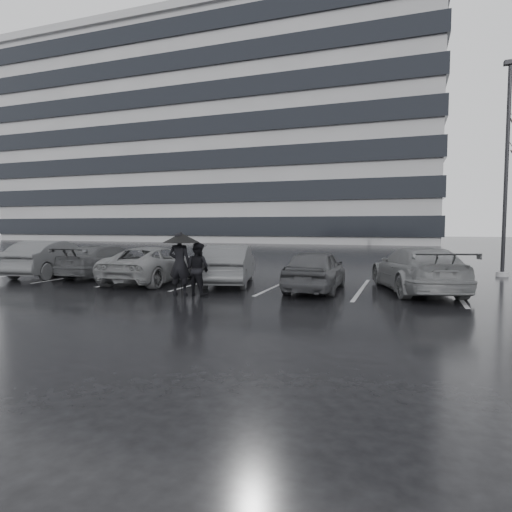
{
  "coord_description": "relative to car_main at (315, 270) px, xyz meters",
  "views": [
    {
      "loc": [
        4.75,
        -11.52,
        2.03
      ],
      "look_at": [
        0.32,
        1.0,
        1.1
      ],
      "focal_mm": 30.0,
      "sensor_mm": 36.0,
      "label": 1
    }
  ],
  "objects": [
    {
      "name": "ground",
      "position": [
        -2.05,
        -1.68,
        -0.66
      ],
      "size": [
        160.0,
        160.0,
        0.0
      ],
      "primitive_type": "plane",
      "color": "black",
      "rests_on": "ground"
    },
    {
      "name": "office_building",
      "position": [
        -24.05,
        46.32,
        13.68
      ],
      "size": [
        61.0,
        26.0,
        29.0
      ],
      "color": "gray",
      "rests_on": "ground"
    },
    {
      "name": "car_main",
      "position": [
        0.0,
        0.0,
        0.0
      ],
      "size": [
        1.62,
        3.89,
        1.31
      ],
      "primitive_type": "imported",
      "rotation": [
        0.0,
        0.0,
        3.16
      ],
      "color": "black",
      "rests_on": "ground"
    },
    {
      "name": "car_west_a",
      "position": [
        -3.16,
        0.54,
        0.02
      ],
      "size": [
        2.48,
        4.37,
        1.36
      ],
      "primitive_type": "imported",
      "rotation": [
        0.0,
        0.0,
        3.41
      ],
      "color": "#2D2D2F",
      "rests_on": "ground"
    },
    {
      "name": "car_west_b",
      "position": [
        -5.94,
        0.15,
        -0.01
      ],
      "size": [
        2.37,
        4.73,
        1.29
      ],
      "primitive_type": "imported",
      "rotation": [
        0.0,
        0.0,
        3.19
      ],
      "color": "#4C4C4F",
      "rests_on": "ground"
    },
    {
      "name": "car_west_c",
      "position": [
        -8.69,
        0.93,
        -0.02
      ],
      "size": [
        1.81,
        4.4,
        1.28
      ],
      "primitive_type": "imported",
      "rotation": [
        0.0,
        0.0,
        3.14
      ],
      "color": "black",
      "rests_on": "ground"
    },
    {
      "name": "car_west_d",
      "position": [
        -10.95,
        0.36,
        0.06
      ],
      "size": [
        2.25,
        4.57,
        1.44
      ],
      "primitive_type": "imported",
      "rotation": [
        0.0,
        0.0,
        3.31
      ],
      "color": "#2D2D2F",
      "rests_on": "ground"
    },
    {
      "name": "car_east",
      "position": [
        3.02,
        0.82,
        0.04
      ],
      "size": [
        3.25,
        5.18,
        1.4
      ],
      "primitive_type": "imported",
      "rotation": [
        0.0,
        0.0,
        3.43
      ],
      "color": "#4C4C4F",
      "rests_on": "ground"
    },
    {
      "name": "pedestrian_left",
      "position": [
        -3.61,
        -2.14,
        0.26
      ],
      "size": [
        0.71,
        0.5,
        1.84
      ],
      "primitive_type": "imported",
      "rotation": [
        0.0,
        0.0,
        3.23
      ],
      "color": "black",
      "rests_on": "ground"
    },
    {
      "name": "pedestrian_right",
      "position": [
        -3.09,
        -1.99,
        0.12
      ],
      "size": [
        0.87,
        0.75,
        1.55
      ],
      "primitive_type": "imported",
      "rotation": [
        0.0,
        0.0,
        2.9
      ],
      "color": "black",
      "rests_on": "ground"
    },
    {
      "name": "umbrella",
      "position": [
        -3.53,
        -2.16,
        1.03
      ],
      "size": [
        1.09,
        1.09,
        1.85
      ],
      "color": "black",
      "rests_on": "ground"
    },
    {
      "name": "lamp_post",
      "position": [
        6.35,
        6.31,
        3.23
      ],
      "size": [
        0.46,
        0.46,
        8.5
      ],
      "rotation": [
        0.0,
        0.0,
        -0.07
      ],
      "color": "gray",
      "rests_on": "ground"
    },
    {
      "name": "stall_stripes",
      "position": [
        -2.85,
        0.82,
        -0.66
      ],
      "size": [
        19.72,
        5.0,
        0.0
      ],
      "color": "#A4A4A6",
      "rests_on": "ground"
    }
  ]
}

